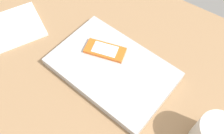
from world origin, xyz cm
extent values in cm
cube|color=#9E7751|center=(0.00, 0.00, 1.50)|extent=(120.00, 80.00, 3.00)
cube|color=#B7BABC|center=(-7.98, 2.92, 4.22)|extent=(34.30, 24.24, 2.44)
cube|color=orange|center=(-12.38, 5.85, 5.90)|extent=(12.05, 7.78, 0.92)
cube|color=white|center=(-12.38, 5.85, 6.43)|extent=(7.69, 5.59, 0.14)
cube|color=white|center=(-42.36, -2.11, 3.40)|extent=(22.21, 23.13, 0.80)
camera|label=1|loc=(12.07, -25.87, 59.74)|focal=38.65mm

